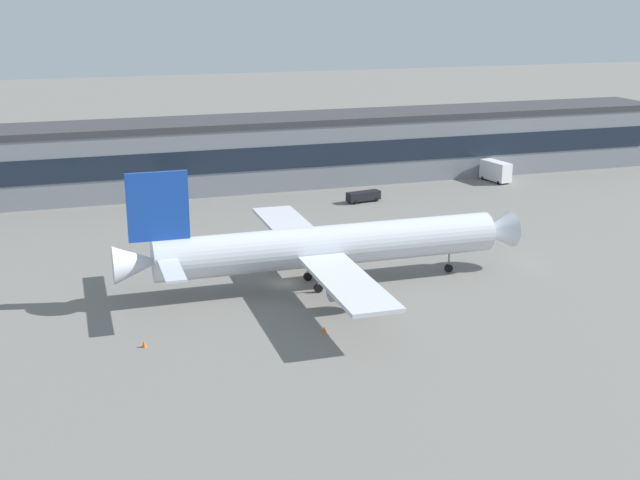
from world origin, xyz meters
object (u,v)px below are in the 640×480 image
Objects in this scene: belt_loader at (364,196)px; airliner at (323,246)px; traffic_cone_1 at (144,344)px; catering_truck at (495,170)px; traffic_cone_0 at (324,329)px.

airliner is at bearing -117.60° from belt_loader.
airliner is 46.38m from belt_loader.
airliner is at bearing 27.68° from traffic_cone_1.
catering_truck is 10.54× the size of traffic_cone_1.
belt_loader is 9.35× the size of traffic_cone_0.
traffic_cone_1 is at bearing -130.52° from belt_loader.
airliner is 28.25m from traffic_cone_1.
catering_truck is (53.07, 49.01, -3.09)m from airliner.
traffic_cone_1 is (-46.02, -53.85, -0.80)m from belt_loader.
belt_loader is 61.79m from traffic_cone_0.
traffic_cone_1 is at bearing 173.90° from traffic_cone_0.
airliner is 75.84× the size of traffic_cone_1.
belt_loader is at bearing 62.40° from airliner.
catering_truck is 10.59× the size of traffic_cone_0.
catering_truck is at bearing 38.56° from traffic_cone_1.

